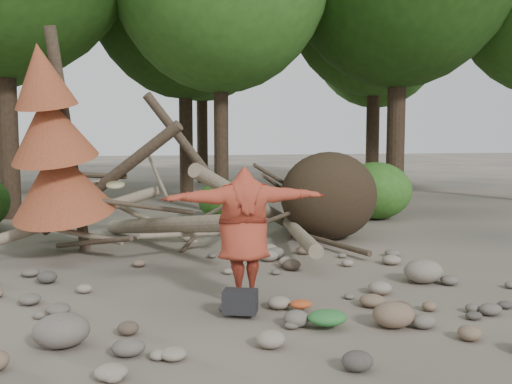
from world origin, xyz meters
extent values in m
plane|color=#514C44|center=(0.00, 0.00, 0.00)|extent=(120.00, 120.00, 0.00)
ellipsoid|color=#332619|center=(2.60, 4.30, 0.99)|extent=(2.20, 1.87, 1.98)
cylinder|color=gray|center=(-1.00, 3.70, 0.55)|extent=(2.61, 5.11, 1.08)
cylinder|color=gray|center=(0.80, 4.20, 0.90)|extent=(3.18, 3.71, 1.90)
cylinder|color=brown|center=(-2.20, 4.60, 1.40)|extent=(3.08, 1.91, 2.49)
cylinder|color=gray|center=(1.60, 3.50, 0.35)|extent=(1.13, 4.98, 0.43)
cylinder|color=brown|center=(-0.30, 4.80, 1.80)|extent=(2.39, 1.03, 2.89)
cylinder|color=gray|center=(-3.00, 4.00, 0.70)|extent=(3.71, 0.86, 1.20)
cylinder|color=#4C3F30|center=(-2.50, 3.50, 0.30)|extent=(1.52, 1.70, 0.49)
cylinder|color=gray|center=(0.20, 4.40, 0.80)|extent=(1.57, 0.85, 0.69)
cylinder|color=#4C3F30|center=(1.80, 4.90, 1.20)|extent=(1.92, 1.25, 1.10)
cylinder|color=gray|center=(-1.20, 4.20, 1.50)|extent=(0.37, 1.42, 0.85)
cylinder|color=#4C3F30|center=(2.20, 3.20, 0.15)|extent=(0.79, 2.54, 0.12)
cylinder|color=gray|center=(-0.80, 3.10, 0.45)|extent=(1.78, 1.11, 0.29)
cylinder|color=#4C3F30|center=(-2.90, 3.80, 2.20)|extent=(0.67, 1.13, 4.35)
cone|color=brown|center=(-3.06, 3.49, 1.50)|extent=(2.06, 2.13, 1.86)
cone|color=brown|center=(-3.16, 3.28, 2.50)|extent=(1.71, 1.78, 1.65)
cone|color=brown|center=(-3.26, 3.09, 3.40)|extent=(1.23, 1.30, 1.41)
cylinder|color=#38281C|center=(-5.00, 9.50, 4.48)|extent=(0.56, 0.56, 8.96)
cylinder|color=#38281C|center=(1.00, 9.20, 3.57)|extent=(0.44, 0.44, 7.14)
cylinder|color=#38281C|center=(7.00, 9.80, 4.72)|extent=(0.60, 0.60, 9.45)
cylinder|color=#38281C|center=(0.50, 14.20, 4.27)|extent=(0.52, 0.52, 8.54)
cylinder|color=#38281C|center=(8.00, 13.80, 4.06)|extent=(0.50, 0.50, 8.12)
cylinder|color=#38281C|center=(2.00, 20.50, 4.38)|extent=(0.54, 0.54, 8.75)
cylinder|color=#38281C|center=(11.00, 20.00, 3.92)|extent=(0.46, 0.46, 7.84)
ellipsoid|color=#2B5D1B|center=(11.00, 20.00, 8.06)|extent=(7.17, 7.17, 8.60)
ellipsoid|color=#2B5D1B|center=(0.80, 7.80, 0.56)|extent=(1.40, 1.40, 1.12)
ellipsoid|color=#366F22|center=(5.00, 7.00, 0.80)|extent=(2.00, 2.00, 1.60)
imported|color=#9E3623|center=(-0.29, -0.10, 1.00)|extent=(2.28, 0.69, 1.84)
cylinder|color=#998C61|center=(-2.01, 0.46, 1.65)|extent=(0.33, 0.32, 0.12)
cube|color=black|center=(-0.47, -0.67, 0.15)|extent=(0.51, 0.43, 0.29)
ellipsoid|color=#2A6A2F|center=(0.47, -1.36, 0.09)|extent=(0.48, 0.40, 0.18)
ellipsoid|color=#AE451D|center=(0.36, -0.65, 0.05)|extent=(0.30, 0.25, 0.11)
ellipsoid|color=#665E55|center=(-2.61, -1.24, 0.19)|extent=(0.62, 0.56, 0.37)
ellipsoid|color=#79604C|center=(1.28, -1.48, 0.16)|extent=(0.52, 0.47, 0.31)
ellipsoid|color=gray|center=(2.72, 0.35, 0.19)|extent=(0.62, 0.56, 0.37)
camera|label=1|loc=(-1.91, -7.70, 2.34)|focal=40.00mm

